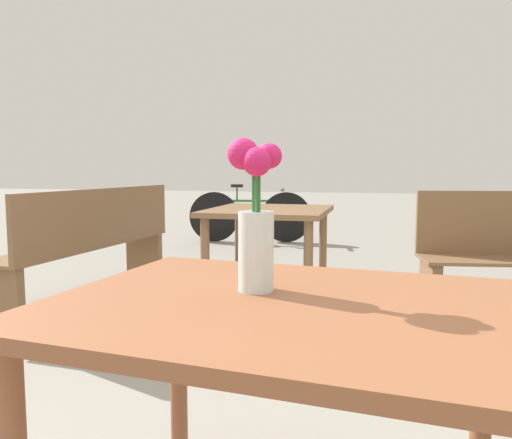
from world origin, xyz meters
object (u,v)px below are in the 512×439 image
bench_near (94,242)px  bicycle (250,216)px  table_back (269,230)px  table_front (282,350)px  flower_vase (255,220)px

bench_near → bicycle: (0.23, 3.34, -0.11)m
bench_near → table_back: 1.37m
table_front → bench_near: bearing=130.5°
table_front → table_back: 1.98m
bicycle → table_front: bearing=-73.7°
bench_near → bicycle: bench_near is taller
table_front → bench_near: 2.83m
flower_vase → bench_near: bearing=130.1°
flower_vase → bench_near: (-1.76, 2.09, -0.41)m
table_front → flower_vase: size_ratio=3.00×
table_front → bench_near: size_ratio=0.57×
table_front → bicycle: (-1.61, 5.50, -0.26)m
flower_vase → table_back: size_ratio=0.42×
flower_vase → table_front: bearing=-38.5°
table_back → bicycle: size_ratio=0.48×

